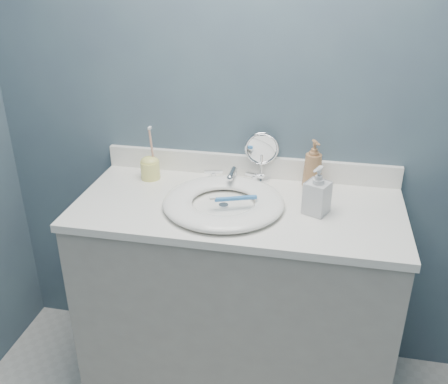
% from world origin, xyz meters
% --- Properties ---
extents(back_wall, '(2.20, 0.02, 2.40)m').
position_xyz_m(back_wall, '(0.00, 1.25, 1.20)').
color(back_wall, '#405161').
rests_on(back_wall, ground).
extents(vanity_cabinet, '(1.20, 0.55, 0.85)m').
position_xyz_m(vanity_cabinet, '(0.00, 0.97, 0.42)').
color(vanity_cabinet, '#A7A499').
rests_on(vanity_cabinet, ground).
extents(countertop, '(1.22, 0.57, 0.03)m').
position_xyz_m(countertop, '(0.00, 0.97, 0.86)').
color(countertop, white).
rests_on(countertop, vanity_cabinet).
extents(backsplash, '(1.22, 0.02, 0.09)m').
position_xyz_m(backsplash, '(0.00, 1.24, 0.93)').
color(backsplash, white).
rests_on(backsplash, countertop).
extents(basin, '(0.45, 0.45, 0.04)m').
position_xyz_m(basin, '(-0.05, 0.94, 0.90)').
color(basin, white).
rests_on(basin, countertop).
extents(drain, '(0.04, 0.04, 0.01)m').
position_xyz_m(drain, '(-0.05, 0.94, 0.88)').
color(drain, silver).
rests_on(drain, countertop).
extents(faucet, '(0.25, 0.13, 0.07)m').
position_xyz_m(faucet, '(-0.05, 1.14, 0.91)').
color(faucet, silver).
rests_on(faucet, countertop).
extents(makeup_mirror, '(0.14, 0.08, 0.21)m').
position_xyz_m(makeup_mirror, '(0.05, 1.22, 0.99)').
color(makeup_mirror, silver).
rests_on(makeup_mirror, countertop).
extents(soap_bottle_amber, '(0.10, 0.10, 0.20)m').
position_xyz_m(soap_bottle_amber, '(0.26, 1.17, 0.98)').
color(soap_bottle_amber, '#976B44').
rests_on(soap_bottle_amber, countertop).
extents(soap_bottle_clear, '(0.11, 0.11, 0.18)m').
position_xyz_m(soap_bottle_clear, '(0.29, 0.97, 0.97)').
color(soap_bottle_clear, silver).
rests_on(soap_bottle_clear, countertop).
extents(toothbrush_holder, '(0.08, 0.08, 0.23)m').
position_xyz_m(toothbrush_holder, '(-0.40, 1.13, 0.93)').
color(toothbrush_holder, '#EAE575').
rests_on(toothbrush_holder, countertop).
extents(toothbrush_lying, '(0.17, 0.07, 0.02)m').
position_xyz_m(toothbrush_lying, '(-0.01, 0.93, 0.92)').
color(toothbrush_lying, '#367BC2').
rests_on(toothbrush_lying, basin).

